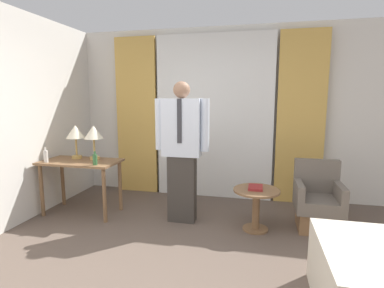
# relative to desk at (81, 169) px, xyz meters

# --- Properties ---
(wall_back) EXTENTS (10.00, 0.06, 2.70)m
(wall_back) POSITION_rel_desk_xyz_m (1.67, 1.26, 0.72)
(wall_back) COLOR silver
(wall_back) RESTS_ON ground_plane
(curtain_sheer_center) EXTENTS (1.85, 0.06, 2.58)m
(curtain_sheer_center) POSITION_rel_desk_xyz_m (1.67, 1.13, 0.66)
(curtain_sheer_center) COLOR white
(curtain_sheer_center) RESTS_ON ground_plane
(curtain_drape_left) EXTENTS (0.69, 0.06, 2.58)m
(curtain_drape_left) POSITION_rel_desk_xyz_m (0.36, 1.13, 0.66)
(curtain_drape_left) COLOR gold
(curtain_drape_left) RESTS_ON ground_plane
(curtain_drape_right) EXTENTS (0.69, 0.06, 2.58)m
(curtain_drape_right) POSITION_rel_desk_xyz_m (2.98, 1.13, 0.66)
(curtain_drape_right) COLOR gold
(curtain_drape_right) RESTS_ON ground_plane
(desk) EXTENTS (1.06, 0.57, 0.75)m
(desk) POSITION_rel_desk_xyz_m (0.00, 0.00, 0.00)
(desk) COLOR brown
(desk) RESTS_ON ground_plane
(table_lamp_left) EXTENTS (0.26, 0.26, 0.48)m
(table_lamp_left) POSITION_rel_desk_xyz_m (-0.14, 0.13, 0.48)
(table_lamp_left) COLOR tan
(table_lamp_left) RESTS_ON desk
(table_lamp_right) EXTENTS (0.26, 0.26, 0.48)m
(table_lamp_right) POSITION_rel_desk_xyz_m (0.14, 0.13, 0.48)
(table_lamp_right) COLOR tan
(table_lamp_right) RESTS_ON desk
(bottle_near_edge) EXTENTS (0.06, 0.06, 0.18)m
(bottle_near_edge) POSITION_rel_desk_xyz_m (0.34, -0.19, 0.20)
(bottle_near_edge) COLOR #336638
(bottle_near_edge) RESTS_ON desk
(bottle_by_lamp) EXTENTS (0.06, 0.06, 0.21)m
(bottle_by_lamp) POSITION_rel_desk_xyz_m (-0.38, -0.20, 0.21)
(bottle_by_lamp) COLOR silver
(bottle_by_lamp) RESTS_ON desk
(person) EXTENTS (0.70, 0.23, 1.81)m
(person) POSITION_rel_desk_xyz_m (1.43, 0.05, 0.35)
(person) COLOR #38332D
(person) RESTS_ON ground_plane
(armchair) EXTENTS (0.54, 0.54, 0.83)m
(armchair) POSITION_rel_desk_xyz_m (3.12, 0.20, -0.31)
(armchair) COLOR brown
(armchair) RESTS_ON ground_plane
(side_table) EXTENTS (0.56, 0.56, 0.51)m
(side_table) POSITION_rel_desk_xyz_m (2.38, -0.02, -0.28)
(side_table) COLOR brown
(side_table) RESTS_ON ground_plane
(book) EXTENTS (0.17, 0.23, 0.03)m
(book) POSITION_rel_desk_xyz_m (2.36, 0.01, -0.10)
(book) COLOR maroon
(book) RESTS_ON side_table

